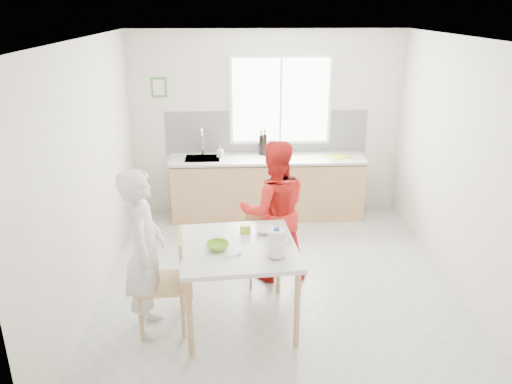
% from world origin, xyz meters
% --- Properties ---
extents(ground, '(4.50, 4.50, 0.00)m').
position_xyz_m(ground, '(0.00, 0.00, 0.00)').
color(ground, '#B7B7B2').
rests_on(ground, ground).
extents(room_shell, '(4.50, 4.50, 4.50)m').
position_xyz_m(room_shell, '(0.00, 0.00, 1.64)').
color(room_shell, silver).
rests_on(room_shell, ground).
extents(window, '(1.50, 0.06, 1.30)m').
position_xyz_m(window, '(0.20, 2.23, 1.70)').
color(window, white).
rests_on(window, room_shell).
extents(backsplash, '(3.00, 0.02, 0.65)m').
position_xyz_m(backsplash, '(0.00, 2.24, 1.23)').
color(backsplash, white).
rests_on(backsplash, room_shell).
extents(picture_frame, '(0.22, 0.03, 0.28)m').
position_xyz_m(picture_frame, '(-1.55, 2.23, 1.90)').
color(picture_frame, '#448F41').
rests_on(picture_frame, room_shell).
extents(kitchen_counter, '(2.84, 0.64, 1.37)m').
position_xyz_m(kitchen_counter, '(-0.00, 1.95, 0.42)').
color(kitchen_counter, tan).
rests_on(kitchen_counter, ground).
extents(dining_table, '(1.20, 1.20, 0.85)m').
position_xyz_m(dining_table, '(-0.46, -0.73, 0.76)').
color(dining_table, silver).
rests_on(dining_table, ground).
extents(chair_left, '(0.50, 0.50, 0.99)m').
position_xyz_m(chair_left, '(-1.13, -0.79, 0.55)').
color(chair_left, tan).
rests_on(chair_left, ground).
extents(chair_far, '(0.40, 0.40, 0.81)m').
position_xyz_m(chair_far, '(-0.18, 0.11, 0.44)').
color(chair_far, tan).
rests_on(chair_far, ground).
extents(person_white, '(0.45, 0.64, 1.66)m').
position_xyz_m(person_white, '(-1.34, -0.81, 0.83)').
color(person_white, silver).
rests_on(person_white, ground).
extents(person_red, '(0.85, 0.69, 1.64)m').
position_xyz_m(person_red, '(-0.04, 0.16, 0.82)').
color(person_red, red).
rests_on(person_red, ground).
extents(bowl_green, '(0.23, 0.23, 0.07)m').
position_xyz_m(bowl_green, '(-0.65, -0.80, 0.88)').
color(bowl_green, '#76B82A').
rests_on(bowl_green, dining_table).
extents(bowl_white, '(0.22, 0.22, 0.05)m').
position_xyz_m(bowl_white, '(-0.18, -0.45, 0.87)').
color(bowl_white, silver).
rests_on(bowl_white, dining_table).
extents(milk_jug, '(0.22, 0.16, 0.28)m').
position_xyz_m(milk_jug, '(-0.11, -0.98, 1.00)').
color(milk_jug, white).
rests_on(milk_jug, dining_table).
extents(green_box, '(0.11, 0.11, 0.09)m').
position_xyz_m(green_box, '(-0.39, -0.44, 0.89)').
color(green_box, '#9BBD2B').
rests_on(green_box, dining_table).
extents(spoon, '(0.15, 0.08, 0.01)m').
position_xyz_m(spoon, '(-0.52, -0.95, 0.86)').
color(spoon, '#A5A5AA').
rests_on(spoon, dining_table).
extents(cutting_board, '(0.42, 0.37, 0.01)m').
position_xyz_m(cutting_board, '(1.03, 1.92, 0.93)').
color(cutting_board, '#99BF2C').
rests_on(cutting_board, kitchen_counter).
extents(wine_bottle_a, '(0.07, 0.07, 0.32)m').
position_xyz_m(wine_bottle_a, '(-0.04, 2.08, 1.08)').
color(wine_bottle_a, black).
rests_on(wine_bottle_a, kitchen_counter).
extents(wine_bottle_b, '(0.07, 0.07, 0.30)m').
position_xyz_m(wine_bottle_b, '(-0.09, 2.11, 1.07)').
color(wine_bottle_b, black).
rests_on(wine_bottle_b, kitchen_counter).
extents(jar_amber, '(0.06, 0.06, 0.16)m').
position_xyz_m(jar_amber, '(0.02, 2.09, 1.00)').
color(jar_amber, '#945B20').
rests_on(jar_amber, kitchen_counter).
extents(soap_bottle, '(0.10, 0.10, 0.17)m').
position_xyz_m(soap_bottle, '(-0.69, 2.00, 1.00)').
color(soap_bottle, '#999999').
rests_on(soap_bottle, kitchen_counter).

